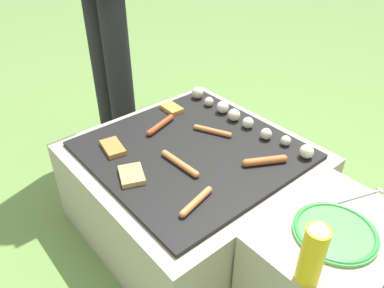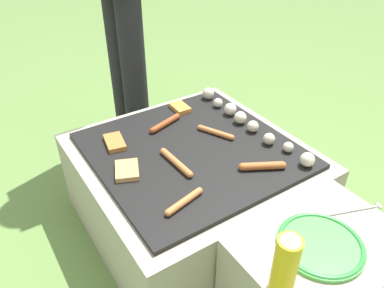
{
  "view_description": "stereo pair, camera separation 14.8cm",
  "coord_description": "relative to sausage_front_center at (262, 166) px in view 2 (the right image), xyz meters",
  "views": [
    {
      "loc": [
        0.93,
        -0.79,
        1.26
      ],
      "look_at": [
        0.0,
        0.0,
        0.43
      ],
      "focal_mm": 35.0,
      "sensor_mm": 36.0,
      "label": 1
    },
    {
      "loc": [
        1.02,
        -0.67,
        1.26
      ],
      "look_at": [
        0.0,
        0.0,
        0.43
      ],
      "focal_mm": 35.0,
      "sensor_mm": 36.0,
      "label": 2
    }
  ],
  "objects": [
    {
      "name": "sausage_front_right",
      "position": [
        0.0,
        -0.34,
        -0.0
      ],
      "size": [
        0.06,
        0.16,
        0.02
      ],
      "color": "#C6753D",
      "rests_on": "grill"
    },
    {
      "name": "fork_utensil",
      "position": [
        0.33,
        0.11,
        -0.01
      ],
      "size": [
        0.08,
        0.19,
        0.01
      ],
      "color": "silver",
      "rests_on": "side_ledge"
    },
    {
      "name": "side_ledge",
      "position": [
        0.36,
        -0.08,
        -0.22
      ],
      "size": [
        0.36,
        0.51,
        0.41
      ],
      "color": "#A89E8C",
      "rests_on": "ground_plane"
    },
    {
      "name": "mushroom_row",
      "position": [
        -0.27,
        0.15,
        0.01
      ],
      "size": [
        0.7,
        0.08,
        0.06
      ],
      "color": "beige",
      "rests_on": "grill"
    },
    {
      "name": "sausage_front_center",
      "position": [
        0.0,
        0.0,
        0.0
      ],
      "size": [
        0.1,
        0.16,
        0.03
      ],
      "color": "#B7602D",
      "rests_on": "grill"
    },
    {
      "name": "sausage_front_left",
      "position": [
        -0.28,
        -0.0,
        -0.0
      ],
      "size": [
        0.16,
        0.09,
        0.02
      ],
      "color": "#C6753D",
      "rests_on": "grill"
    },
    {
      "name": "bread_slice_right",
      "position": [
        -0.25,
        -0.42,
        -0.0
      ],
      "size": [
        0.14,
        0.12,
        0.02
      ],
      "color": "tan",
      "rests_on": "grill"
    },
    {
      "name": "condiment_bottle",
      "position": [
        0.4,
        -0.3,
        0.09
      ],
      "size": [
        0.06,
        0.06,
        0.21
      ],
      "color": "gold",
      "rests_on": "side_ledge"
    },
    {
      "name": "sausage_back_left",
      "position": [
        -0.46,
        -0.15,
        -0.0
      ],
      "size": [
        0.07,
        0.18,
        0.03
      ],
      "color": "#93421E",
      "rests_on": "grill"
    },
    {
      "name": "ground_plane",
      "position": [
        -0.25,
        -0.14,
        -0.43
      ],
      "size": [
        14.0,
        14.0,
        0.0
      ],
      "primitive_type": "plane",
      "color": "#608442"
    },
    {
      "name": "sausage_mid_right",
      "position": [
        -0.2,
        -0.25,
        -0.0
      ],
      "size": [
        0.2,
        0.03,
        0.02
      ],
      "color": "#C6753D",
      "rests_on": "grill"
    },
    {
      "name": "bread_slice_left",
      "position": [
        -0.55,
        -0.01,
        -0.0
      ],
      "size": [
        0.1,
        0.07,
        0.02
      ],
      "color": "#D18438",
      "rests_on": "grill"
    },
    {
      "name": "grill",
      "position": [
        -0.25,
        -0.14,
        -0.22
      ],
      "size": [
        0.85,
        0.85,
        0.41
      ],
      "color": "#A89E8C",
      "rests_on": "ground_plane"
    },
    {
      "name": "bread_slice_center",
      "position": [
        -0.45,
        -0.39,
        -0.0
      ],
      "size": [
        0.13,
        0.09,
        0.02
      ],
      "color": "#B27033",
      "rests_on": "grill"
    },
    {
      "name": "plate_colorful",
      "position": [
        0.36,
        -0.11,
        -0.01
      ],
      "size": [
        0.25,
        0.25,
        0.02
      ],
      "color": "#4CB24C",
      "rests_on": "side_ledge"
    }
  ]
}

